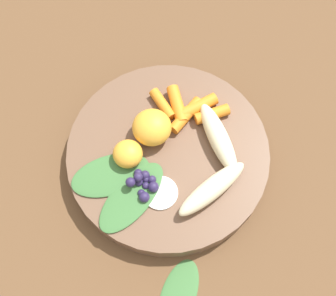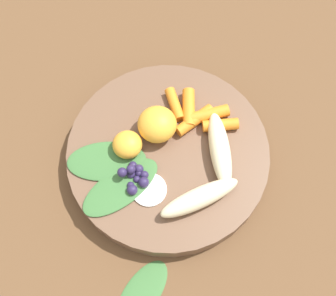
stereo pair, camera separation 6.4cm
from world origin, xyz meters
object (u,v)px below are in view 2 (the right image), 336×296
banana_peeled_left (220,149)px  banana_peeled_right (200,198)px  kale_leaf_stray (142,293)px  bowl (168,155)px  orange_segment_near (127,145)px

banana_peeled_left → banana_peeled_right: same height
kale_leaf_stray → banana_peeled_left: bearing=-175.0°
banana_peeled_left → kale_leaf_stray: banana_peeled_left is taller
bowl → banana_peeled_left: bearing=162.2°
orange_segment_near → kale_leaf_stray: size_ratio=0.43×
bowl → banana_peeled_right: (-0.02, 0.08, 0.03)m
bowl → kale_leaf_stray: bowl is taller
banana_peeled_left → kale_leaf_stray: bearing=144.0°
banana_peeled_right → orange_segment_near: (0.07, -0.10, 0.00)m
orange_segment_near → kale_leaf_stray: bearing=81.9°
bowl → orange_segment_near: 0.06m
banana_peeled_left → kale_leaf_stray: size_ratio=1.17×
bowl → orange_segment_near: orange_segment_near is taller
banana_peeled_left → orange_segment_near: size_ratio=2.74×
bowl → banana_peeled_left: (-0.07, 0.02, 0.03)m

